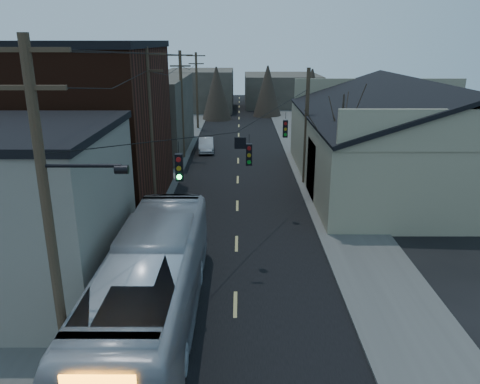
# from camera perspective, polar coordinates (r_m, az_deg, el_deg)

# --- Properties ---
(road_surface) EXTENTS (9.00, 110.00, 0.02)m
(road_surface) POSITION_cam_1_polar(r_m,az_deg,el_deg) (40.13, -0.24, 3.13)
(road_surface) COLOR black
(road_surface) RESTS_ON ground
(sidewalk_left) EXTENTS (4.00, 110.00, 0.12)m
(sidewalk_left) POSITION_cam_1_polar(r_m,az_deg,el_deg) (40.68, -9.45, 3.16)
(sidewalk_left) COLOR #474744
(sidewalk_left) RESTS_ON ground
(sidewalk_right) EXTENTS (4.00, 110.00, 0.12)m
(sidewalk_right) POSITION_cam_1_polar(r_m,az_deg,el_deg) (40.61, 8.98, 3.16)
(sidewalk_right) COLOR #474744
(sidewalk_right) RESTS_ON ground
(building_clapboard) EXTENTS (8.00, 8.00, 7.00)m
(building_clapboard) POSITION_cam_1_polar(r_m,az_deg,el_deg) (21.16, -25.78, -2.65)
(building_clapboard) COLOR #6E675B
(building_clapboard) RESTS_ON ground
(building_brick) EXTENTS (10.00, 12.00, 10.00)m
(building_brick) POSITION_cam_1_polar(r_m,az_deg,el_deg) (31.00, -19.32, 7.13)
(building_brick) COLOR black
(building_brick) RESTS_ON ground
(building_left_far) EXTENTS (9.00, 14.00, 7.00)m
(building_left_far) POSITION_cam_1_polar(r_m,az_deg,el_deg) (46.33, -12.20, 9.15)
(building_left_far) COLOR #39342D
(building_left_far) RESTS_ON ground
(warehouse) EXTENTS (16.16, 20.60, 7.73)m
(warehouse) POSITION_cam_1_polar(r_m,az_deg,el_deg) (36.92, 20.40, 4.97)
(warehouse) COLOR gray
(warehouse) RESTS_ON ground
(building_far_left) EXTENTS (10.00, 12.00, 6.00)m
(building_far_left) POSITION_cam_1_polar(r_m,az_deg,el_deg) (74.41, -4.84, 12.31)
(building_far_left) COLOR #39342D
(building_far_left) RESTS_ON ground
(building_far_right) EXTENTS (12.00, 14.00, 5.00)m
(building_far_right) POSITION_cam_1_polar(r_m,az_deg,el_deg) (79.47, 5.08, 12.30)
(building_far_right) COLOR #39342D
(building_far_right) RESTS_ON ground
(bare_tree) EXTENTS (0.40, 0.40, 7.20)m
(bare_tree) POSITION_cam_1_polar(r_m,az_deg,el_deg) (30.22, 12.11, 4.77)
(bare_tree) COLOR black
(bare_tree) RESTS_ON ground
(utility_lines) EXTENTS (11.24, 45.28, 10.50)m
(utility_lines) POSITION_cam_1_polar(r_m,az_deg,el_deg) (33.53, -5.70, 8.72)
(utility_lines) COLOR #382B1E
(utility_lines) RESTS_ON ground
(bus) EXTENTS (3.06, 12.92, 3.60)m
(bus) POSITION_cam_1_polar(r_m,az_deg,el_deg) (17.61, -10.66, -11.25)
(bus) COLOR #A4A7AF
(bus) RESTS_ON ground
(parked_car) EXTENTS (1.70, 4.12, 1.33)m
(parked_car) POSITION_cam_1_polar(r_m,az_deg,el_deg) (45.61, -4.16, 5.75)
(parked_car) COLOR #A6A9AE
(parked_car) RESTS_ON ground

